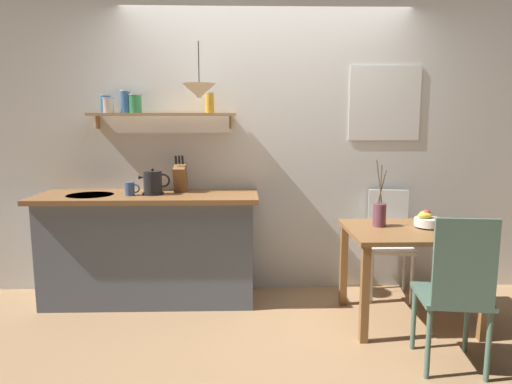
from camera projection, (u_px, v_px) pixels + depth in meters
name	position (u px, v px, depth m)	size (l,w,h in m)	color
ground_plane	(269.00, 314.00, 3.62)	(14.00, 14.00, 0.00)	#A87F56
back_wall	(288.00, 141.00, 4.07)	(6.80, 0.11, 2.70)	white
kitchen_counter	(150.00, 247.00, 3.84)	(1.83, 0.63, 0.93)	slate
wall_shelf	(146.00, 109.00, 3.84)	(1.25, 0.20, 0.32)	tan
dining_table	(410.00, 244.00, 3.40)	(0.94, 0.76, 0.73)	brown
dining_chair_near	(456.00, 288.00, 2.70)	(0.45, 0.47, 0.98)	#4C6B5B
dining_chair_far	(389.00, 238.00, 3.99)	(0.45, 0.44, 0.92)	silver
fruit_bowl	(427.00, 220.00, 3.43)	(0.20, 0.20, 0.13)	silver
twig_vase	(379.00, 214.00, 3.46)	(0.10, 0.10, 0.51)	brown
electric_kettle	(153.00, 183.00, 3.73)	(0.26, 0.18, 0.22)	black
knife_block	(180.00, 177.00, 3.86)	(0.10, 0.20, 0.32)	brown
coffee_mug_by_sink	(130.00, 189.00, 3.68)	(0.12, 0.08, 0.11)	#3D5B89
pendant_lamp	(199.00, 91.00, 3.56)	(0.27, 0.27, 0.44)	black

